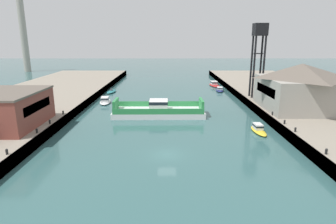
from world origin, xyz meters
TOP-DOWN VIEW (x-y plane):
  - ground_plane at (0.00, 0.00)m, footprint 400.00×400.00m
  - quay_left at (-32.09, 20.00)m, footprint 28.00×140.00m
  - quay_right at (32.09, 20.00)m, footprint 28.00×140.00m
  - chain_ferry at (-1.73, 20.12)m, footprint 18.28×7.03m
  - moored_boat_near_left at (-16.27, 45.73)m, footprint 2.68×6.59m
  - moored_boat_near_right at (-15.08, 31.75)m, footprint 3.33×7.44m
  - moored_boat_mid_left at (15.53, 47.92)m, footprint 2.83×6.39m
  - moored_boat_mid_right at (15.50, 57.86)m, footprint 3.55×8.25m
  - moored_boat_far_left at (15.15, 9.49)m, footprint 2.05×5.62m
  - harbormaster_building at (-24.96, 7.43)m, footprint 10.00×13.13m
  - warehouse_shed at (25.65, 18.85)m, footprint 13.30×14.75m
  - crane_tower at (20.91, 30.98)m, footprint 2.87×2.87m
  - bollard_left_fore at (-18.94, -4.00)m, footprint 0.32×0.32m
  - bollard_right_fore at (18.94, -3.91)m, footprint 0.32×0.32m
  - bollard_left_mid at (-18.94, 3.91)m, footprint 0.32×0.32m
  - bollard_right_mid at (18.94, 4.50)m, footprint 0.32×0.32m
  - bollard_left_aft at (-18.94, 8.55)m, footprint 0.32×0.32m
  - bollard_right_aft at (18.94, 8.49)m, footprint 0.32×0.32m
  - bollard_left_far at (-18.94, 14.56)m, footprint 0.32×0.32m
  - bollard_right_far at (18.94, 13.91)m, footprint 0.32×0.32m
  - smokestack_distant_a at (-67.43, 101.81)m, footprint 3.32×3.32m

SIDE VIEW (x-z plane):
  - ground_plane at x=0.00m, z-range 0.00..0.00m
  - moored_boat_near_left at x=-16.27m, z-range -0.24..0.84m
  - moored_boat_mid_left at x=15.53m, z-range -0.17..1.14m
  - moored_boat_far_left at x=15.15m, z-range -0.18..1.18m
  - moored_boat_mid_right at x=15.50m, z-range -0.20..1.35m
  - moored_boat_near_right at x=-15.08m, z-range -0.20..1.36m
  - quay_left at x=-32.09m, z-range 0.00..1.69m
  - quay_right at x=32.09m, z-range 0.00..1.69m
  - chain_ferry at x=-1.73m, z-range -0.64..2.66m
  - bollard_left_fore at x=-18.94m, z-range 1.73..2.44m
  - bollard_right_fore at x=18.94m, z-range 1.73..2.44m
  - bollard_left_mid at x=-18.94m, z-range 1.73..2.44m
  - bollard_right_mid at x=18.94m, z-range 1.73..2.44m
  - bollard_left_aft at x=-18.94m, z-range 1.73..2.44m
  - bollard_right_aft at x=18.94m, z-range 1.73..2.44m
  - bollard_left_far at x=-18.94m, z-range 1.73..2.44m
  - bollard_right_far at x=18.94m, z-range 1.73..2.44m
  - harbormaster_building at x=-24.96m, z-range 1.70..7.15m
  - warehouse_shed at x=25.65m, z-range 1.69..10.51m
  - crane_tower at x=20.91m, z-range 5.94..22.71m
  - smokestack_distant_a at x=-67.43m, z-range 1.04..38.48m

